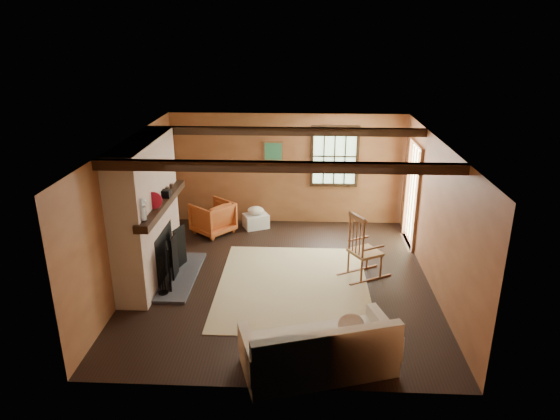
# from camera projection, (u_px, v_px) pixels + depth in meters

# --- Properties ---
(ground) EXTENTS (5.50, 5.50, 0.00)m
(ground) POSITION_uv_depth(u_px,v_px,m) (282.00, 280.00, 8.57)
(ground) COLOR black
(ground) RESTS_ON ground
(room_envelope) EXTENTS (5.02, 5.52, 2.44)m
(room_envelope) POSITION_uv_depth(u_px,v_px,m) (296.00, 184.00, 8.23)
(room_envelope) COLOR #985A36
(room_envelope) RESTS_ON ground
(fireplace) EXTENTS (1.02, 2.30, 2.40)m
(fireplace) POSITION_uv_depth(u_px,v_px,m) (148.00, 218.00, 8.28)
(fireplace) COLOR #A1643E
(fireplace) RESTS_ON ground
(rug) EXTENTS (2.50, 3.00, 0.01)m
(rug) POSITION_uv_depth(u_px,v_px,m) (293.00, 285.00, 8.37)
(rug) COLOR tan
(rug) RESTS_ON ground
(rocking_chair) EXTENTS (0.95, 0.79, 1.17)m
(rocking_chair) POSITION_uv_depth(u_px,v_px,m) (363.00, 250.00, 8.52)
(rocking_chair) COLOR tan
(rocking_chair) RESTS_ON ground
(sofa) EXTENTS (2.06, 1.36, 0.77)m
(sofa) POSITION_uv_depth(u_px,v_px,m) (320.00, 353.00, 6.20)
(sofa) COLOR silver
(sofa) RESTS_ON ground
(firewood_pile) EXTENTS (0.66, 0.12, 0.24)m
(firewood_pile) POSITION_uv_depth(u_px,v_px,m) (206.00, 217.00, 11.04)
(firewood_pile) COLOR brown
(firewood_pile) RESTS_ON ground
(laundry_basket) EXTENTS (0.61, 0.55, 0.30)m
(laundry_basket) POSITION_uv_depth(u_px,v_px,m) (256.00, 221.00, 10.75)
(laundry_basket) COLOR white
(laundry_basket) RESTS_ON ground
(basket_pillow) EXTENTS (0.43, 0.39, 0.18)m
(basket_pillow) POSITION_uv_depth(u_px,v_px,m) (256.00, 210.00, 10.66)
(basket_pillow) COLOR silver
(basket_pillow) RESTS_ON laundry_basket
(armchair) EXTENTS (1.04, 1.04, 0.68)m
(armchair) POSITION_uv_depth(u_px,v_px,m) (213.00, 218.00, 10.40)
(armchair) COLOR #BF6026
(armchair) RESTS_ON ground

